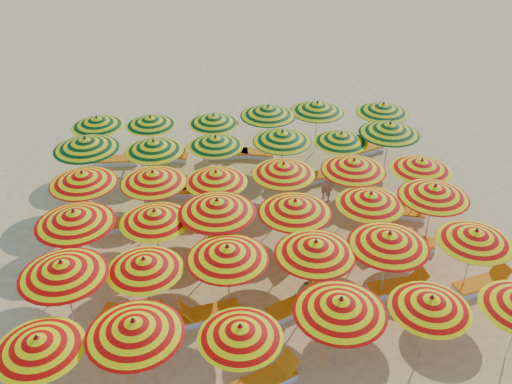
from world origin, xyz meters
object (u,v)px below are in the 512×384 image
at_px(umbrella_9, 316,248).
at_px(lounger_4, 398,287).
at_px(umbrella_16, 371,199).
at_px(umbrella_17, 434,191).
at_px(umbrella_3, 341,305).
at_px(umbrella_19, 153,177).
at_px(lounger_15, 174,191).
at_px(lounger_3, 296,306).
at_px(lounger_19, 118,160).
at_px(umbrella_32, 214,119).
at_px(lounger_6, 141,270).
at_px(umbrella_24, 85,143).
at_px(umbrella_29, 390,128).
at_px(umbrella_6, 62,269).
at_px(umbrella_22, 354,165).
at_px(lounger_12, 173,221).
at_px(umbrella_2, 240,332).
at_px(lounger_7, 235,255).
at_px(umbrella_30, 97,122).
at_px(lounger_9, 383,246).
at_px(lounger_17, 293,177).
at_px(lounger_20, 169,156).
at_px(umbrella_31, 151,121).
at_px(lounger_23, 364,150).
at_px(umbrella_14, 217,206).
at_px(umbrella_8, 227,253).
at_px(lounger_22, 253,153).
at_px(umbrella_20, 216,177).
at_px(umbrella_10, 389,239).
at_px(umbrella_28, 341,138).
at_px(umbrella_25, 154,146).
at_px(umbrella_27, 282,136).
at_px(umbrella_34, 317,107).
at_px(lounger_14, 402,212).
at_px(lounger_13, 203,220).
at_px(lounger_10, 407,241).
at_px(umbrella_1, 134,327).
at_px(umbrella_13, 155,216).
at_px(lounger_0, 265,381).
at_px(umbrella_18, 82,178).
at_px(umbrella_12, 74,217).
at_px(beachgoer_a, 327,182).
at_px(lounger_8, 307,253).
at_px(umbrella_11, 476,236).
at_px(lounger_11, 106,227).
at_px(umbrella_0, 38,343).

bearing_deg(umbrella_9, lounger_4, 5.80).
relative_size(umbrella_16, umbrella_17, 0.81).
xyz_separation_m(umbrella_3, umbrella_19, (-4.66, 6.69, -0.07)).
bearing_deg(lounger_15, lounger_3, -54.03).
relative_size(umbrella_3, lounger_19, 1.65).
relative_size(umbrella_32, lounger_6, 1.49).
xyz_separation_m(umbrella_24, umbrella_29, (11.33, -0.08, -0.03)).
bearing_deg(umbrella_6, umbrella_22, 26.52).
distance_m(lounger_12, lounger_19, 5.16).
relative_size(umbrella_2, lounger_7, 1.23).
relative_size(umbrella_2, umbrella_19, 0.85).
bearing_deg(umbrella_30, lounger_9, -35.34).
bearing_deg(lounger_17, lounger_20, -48.31).
relative_size(umbrella_31, lounger_23, 1.42).
bearing_deg(umbrella_31, lounger_6, -91.84).
bearing_deg(umbrella_16, umbrella_14, -178.88).
relative_size(umbrella_22, umbrella_29, 0.97).
height_order(umbrella_8, lounger_22, umbrella_8).
bearing_deg(umbrella_20, lounger_19, 128.37).
distance_m(umbrella_3, umbrella_10, 3.08).
bearing_deg(lounger_4, umbrella_28, 86.95).
height_order(umbrella_25, umbrella_28, umbrella_25).
bearing_deg(umbrella_27, umbrella_20, -137.26).
xyz_separation_m(lounger_20, lounger_22, (3.55, -0.15, 0.00)).
distance_m(umbrella_20, umbrella_34, 6.62).
bearing_deg(lounger_4, lounger_9, 80.24).
relative_size(umbrella_31, lounger_9, 1.43).
bearing_deg(umbrella_10, lounger_14, 62.83).
height_order(umbrella_20, umbrella_34, umbrella_34).
height_order(lounger_13, lounger_23, same).
relative_size(umbrella_20, lounger_10, 1.37).
bearing_deg(lounger_6, lounger_22, -135.43).
height_order(umbrella_1, lounger_4, umbrella_1).
xyz_separation_m(umbrella_13, lounger_20, (0.23, 7.02, -1.86)).
bearing_deg(umbrella_32, umbrella_30, 177.61).
relative_size(lounger_0, lounger_12, 1.02).
bearing_deg(umbrella_18, umbrella_17, -11.20).
bearing_deg(lounger_6, lounger_4, 153.69).
height_order(umbrella_18, umbrella_19, umbrella_18).
height_order(umbrella_12, umbrella_22, umbrella_12).
bearing_deg(umbrella_13, umbrella_12, -178.20).
bearing_deg(beachgoer_a, umbrella_34, -38.90).
relative_size(umbrella_19, lounger_8, 1.41).
height_order(umbrella_16, lounger_9, umbrella_16).
bearing_deg(umbrella_31, lounger_23, -1.78).
xyz_separation_m(umbrella_24, lounger_10, (10.77, -4.46, -2.05)).
bearing_deg(umbrella_11, lounger_23, 93.49).
height_order(umbrella_28, lounger_11, umbrella_28).
bearing_deg(umbrella_22, lounger_9, -74.28).
relative_size(umbrella_0, lounger_9, 1.22).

